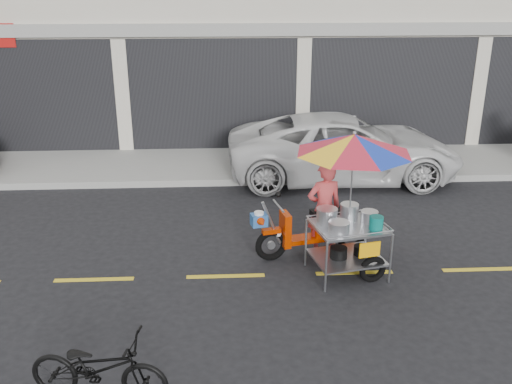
{
  "coord_description": "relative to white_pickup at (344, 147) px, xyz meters",
  "views": [
    {
      "loc": [
        -1.95,
        -7.73,
        4.34
      ],
      "look_at": [
        -1.5,
        0.6,
        1.15
      ],
      "focal_mm": 40.0,
      "sensor_mm": 36.0,
      "label": 1
    }
  ],
  "objects": [
    {
      "name": "white_pickup",
      "position": [
        0.0,
        0.0,
        0.0
      ],
      "size": [
        5.22,
        2.47,
        1.44
      ],
      "primitive_type": "imported",
      "rotation": [
        0.0,
        0.0,
        1.55
      ],
      "color": "silver",
      "rests_on": "ground"
    },
    {
      "name": "food_vendor_rig",
      "position": [
        -0.91,
        -4.13,
        0.7
      ],
      "size": [
        2.52,
        2.05,
        2.26
      ],
      "rotation": [
        0.0,
        0.0,
        0.22
      ],
      "color": "black",
      "rests_on": "ground"
    },
    {
      "name": "centerline",
      "position": [
        -0.68,
        -4.42,
        -0.72
      ],
      "size": [
        42.0,
        0.1,
        0.01
      ],
      "primitive_type": "cube",
      "color": "gold",
      "rests_on": "ground"
    },
    {
      "name": "ground",
      "position": [
        -0.68,
        -4.42,
        -0.72
      ],
      "size": [
        90.0,
        90.0,
        0.0
      ],
      "primitive_type": "plane",
      "color": "black"
    },
    {
      "name": "sidewalk",
      "position": [
        -0.68,
        1.08,
        -0.64
      ],
      "size": [
        45.0,
        3.0,
        0.15
      ],
      "primitive_type": "cube",
      "color": "gray",
      "rests_on": "ground"
    },
    {
      "name": "near_bicycle",
      "position": [
        -4.04,
        -7.05,
        -0.31
      ],
      "size": [
        1.62,
        0.82,
        0.81
      ],
      "primitive_type": "imported",
      "rotation": [
        0.0,
        0.0,
        1.38
      ],
      "color": "black",
      "rests_on": "ground"
    }
  ]
}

